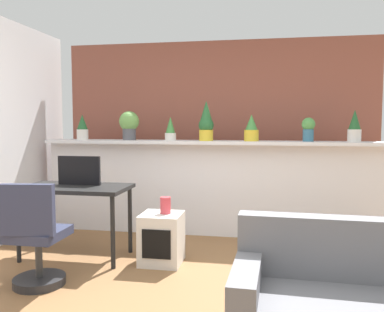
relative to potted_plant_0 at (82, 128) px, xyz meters
The scene contains 16 objects.
ground_plane 2.88m from the potted_plant_0, 49.23° to the right, with size 12.00×12.00×0.00m, color brown.
divider_wall 1.84m from the potted_plant_0, ahead, with size 4.21×0.16×1.14m, color silver.
plant_shelf 1.68m from the potted_plant_0, ahead, with size 4.21×0.38×0.04m, color silver.
brick_wall_behind 1.80m from the potted_plant_0, 21.87° to the left, with size 4.21×0.10×2.50m, color brown.
potted_plant_0 is the anchor object (origin of this frame).
potted_plant_1 0.62m from the potted_plant_0, ahead, with size 0.25×0.25×0.37m.
potted_plant_2 1.16m from the potted_plant_0, ahead, with size 0.14×0.14×0.29m.
potted_plant_3 1.61m from the potted_plant_0, ahead, with size 0.18×0.18×0.49m.
potted_plant_4 2.16m from the potted_plant_0, ahead, with size 0.17×0.17×0.32m.
potted_plant_5 2.82m from the potted_plant_0, ahead, with size 0.16×0.16×0.28m.
potted_plant_6 3.32m from the potted_plant_0, ahead, with size 0.15×0.15×0.37m.
desk 1.30m from the potted_plant_0, 68.89° to the right, with size 1.10×0.60×0.75m.
tv_monitor 1.13m from the potted_plant_0, 66.84° to the right, with size 0.46×0.04×0.30m, color black.
office_chair 2.11m from the potted_plant_0, 76.94° to the right, with size 0.47×0.47×0.91m.
side_cube_shelf 2.01m from the potted_plant_0, 38.66° to the right, with size 0.40×0.41×0.50m.
vase_on_shelf 1.86m from the potted_plant_0, 37.26° to the right, with size 0.11×0.11×0.16m, color #CC3D47.
Camera 1 is at (0.67, -2.96, 1.40)m, focal length 37.98 mm.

